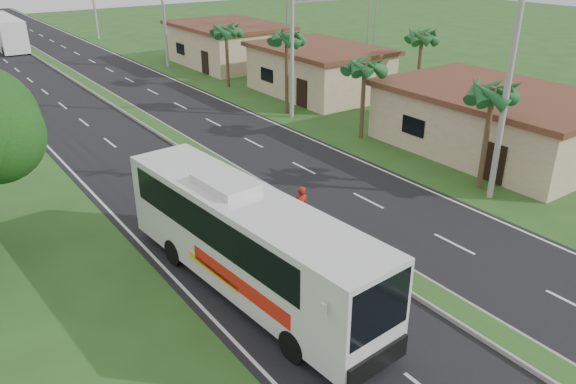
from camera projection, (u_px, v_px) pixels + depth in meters
ground at (391, 272)px, 20.59m from camera, size 180.00×180.00×0.00m
road_asphalt at (164, 132)px, 35.40m from camera, size 14.00×160.00×0.02m
median_strip at (164, 131)px, 35.37m from camera, size 1.20×160.00×0.18m
lane_edge_left at (55, 154)px, 31.86m from camera, size 0.12×160.00×0.01m
lane_edge_right at (254, 115)px, 38.96m from camera, size 0.12×160.00×0.01m
shop_near at (495, 120)px, 31.71m from camera, size 8.60×12.60×3.52m
shop_mid at (319, 70)px, 43.54m from camera, size 7.60×10.60×3.67m
shop_far at (228, 44)px, 53.88m from camera, size 8.60×11.60×3.82m
palm_verge_a at (493, 93)px, 25.62m from camera, size 2.40×2.40×5.45m
palm_verge_b at (365, 67)px, 32.66m from camera, size 2.40×2.40×5.05m
palm_verge_c at (287, 38)px, 37.21m from camera, size 2.40×2.40×5.85m
palm_verge_d at (226, 30)px, 44.38m from camera, size 2.40×2.40×5.25m
palm_behind_shop at (422, 37)px, 38.93m from camera, size 2.40×2.40×5.65m
utility_pole_a at (509, 78)px, 24.23m from camera, size 1.60×0.28×11.00m
utility_pole_b at (292, 23)px, 35.83m from camera, size 3.20×0.28×12.00m
utility_pole_c at (163, 5)px, 50.91m from camera, size 1.60×0.28×11.00m
coach_bus_main at (246, 236)px, 18.73m from camera, size 3.31×11.91×3.80m
coach_bus_far at (4, 30)px, 61.76m from camera, size 2.63×11.65×3.39m
motorcyclist at (300, 222)px, 22.31m from camera, size 1.97×0.71×2.42m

